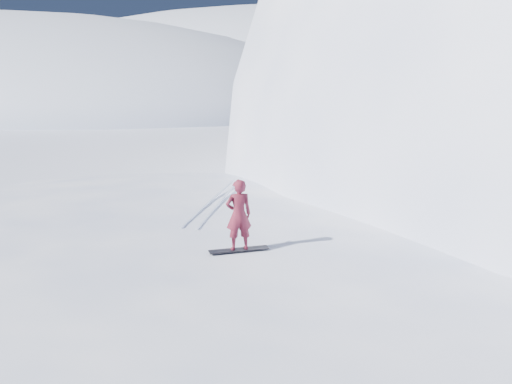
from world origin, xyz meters
TOP-DOWN VIEW (x-y plane):
  - ground at (0.00, 0.00)m, footprint 400.00×400.00m
  - near_ridge at (1.00, 3.00)m, footprint 36.00×28.00m
  - far_ridge_c at (-40.00, 110.00)m, footprint 140.00×90.00m
  - wind_bumps at (-0.56, 2.12)m, footprint 16.00×14.40m
  - snowboard at (1.78, 0.93)m, footprint 1.21×1.02m
  - snowboarder at (1.78, 0.93)m, footprint 0.68×0.65m
  - board_tracks at (-0.70, 4.89)m, footprint 1.70×5.89m

SIDE VIEW (x-z plane):
  - ground at x=0.00m, z-range 0.00..0.00m
  - near_ridge at x=1.00m, z-range -2.40..2.40m
  - far_ridge_c at x=-40.00m, z-range -18.00..18.00m
  - wind_bumps at x=-0.56m, z-range -0.50..0.50m
  - snowboard at x=1.78m, z-range 2.40..2.42m
  - board_tracks at x=-0.70m, z-range 2.40..2.44m
  - snowboarder at x=1.78m, z-range 2.42..3.99m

